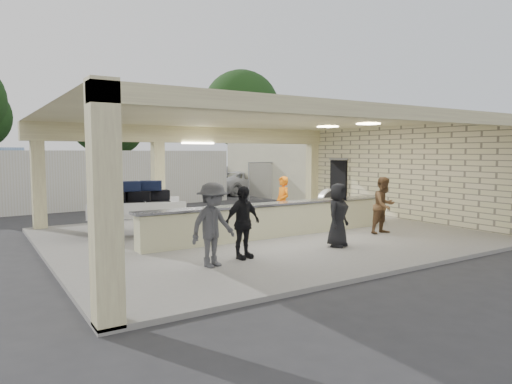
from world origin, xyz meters
TOP-DOWN VIEW (x-y plane):
  - ground at (0.00, 0.00)m, footprint 120.00×120.00m
  - pavilion at (0.21, 0.66)m, footprint 12.01×10.00m
  - baggage_counter at (0.00, -0.50)m, footprint 8.20×0.58m
  - luggage_cart at (-3.26, 1.93)m, footprint 3.07×2.35m
  - drum_fan at (4.26, 1.83)m, footprint 0.97×0.52m
  - baggage_handler at (0.93, 0.30)m, footprint 0.40×0.65m
  - passenger_a at (3.09, -1.89)m, footprint 0.84×0.40m
  - passenger_b at (-2.13, -2.39)m, footprint 1.03×0.52m
  - passenger_c at (-3.05, -2.70)m, footprint 1.23×0.71m
  - passenger_d at (0.63, -2.56)m, footprint 0.87×0.63m
  - car_white_a at (6.95, 12.62)m, footprint 5.25×3.37m
  - car_white_b at (11.66, 12.69)m, footprint 4.50×2.25m
  - car_dark at (5.81, 15.85)m, footprint 4.40×2.10m
  - container_white at (-1.94, 10.61)m, footprint 12.22×3.35m
  - fence at (11.00, 9.00)m, footprint 12.06×0.06m
  - tree_mid at (2.32, 26.16)m, footprint 6.00×5.60m
  - tree_right at (14.32, 25.16)m, footprint 7.20×7.00m
  - adjacent_building at (9.50, 10.00)m, footprint 6.00×8.00m

SIDE VIEW (x-z plane):
  - ground at x=0.00m, z-range 0.00..0.00m
  - baggage_counter at x=0.00m, z-range 0.10..1.08m
  - drum_fan at x=4.26m, z-range 0.14..1.18m
  - car_white_b at x=11.66m, z-range 0.00..1.36m
  - car_white_a at x=6.95m, z-range 0.00..1.38m
  - car_dark at x=5.81m, z-range 0.00..1.41m
  - passenger_d at x=0.63m, z-range 0.10..1.74m
  - passenger_b at x=-2.13m, z-range 0.10..1.77m
  - baggage_handler at x=0.93m, z-range 0.10..1.79m
  - passenger_a at x=3.09m, z-range 0.10..1.80m
  - luggage_cart at x=-3.26m, z-range 0.16..1.75m
  - passenger_c at x=-3.05m, z-range 0.10..1.91m
  - fence at x=11.00m, z-range 0.04..2.07m
  - container_white at x=-1.94m, z-range 0.00..2.61m
  - pavilion at x=0.21m, z-range -0.43..3.12m
  - adjacent_building at x=9.50m, z-range 0.00..3.20m
  - tree_mid at x=2.32m, z-range 0.96..8.96m
  - tree_right at x=14.32m, z-range 1.21..11.21m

